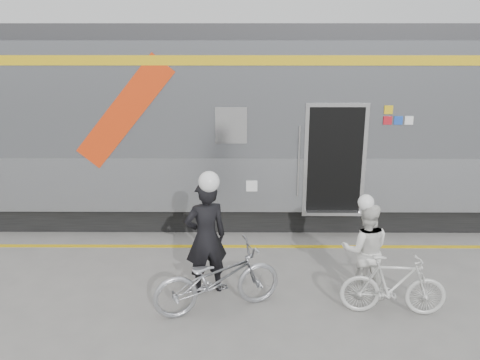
{
  "coord_description": "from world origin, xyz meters",
  "views": [
    {
      "loc": [
        -0.28,
        -6.79,
        4.03
      ],
      "look_at": [
        -0.33,
        1.6,
        1.5
      ],
      "focal_mm": 38.0,
      "sensor_mm": 36.0,
      "label": 1
    }
  ],
  "objects_px": {
    "woman": "(365,250)",
    "bicycle_left": "(217,279)",
    "man": "(206,238)",
    "bicycle_right": "(393,285)"
  },
  "relations": [
    {
      "from": "bicycle_right",
      "to": "woman",
      "type": "bearing_deg",
      "value": 33.55
    },
    {
      "from": "woman",
      "to": "bicycle_right",
      "type": "xyz_separation_m",
      "value": [
        0.3,
        -0.55,
        -0.3
      ]
    },
    {
      "from": "bicycle_left",
      "to": "bicycle_right",
      "type": "height_order",
      "value": "bicycle_left"
    },
    {
      "from": "man",
      "to": "bicycle_right",
      "type": "bearing_deg",
      "value": 146.49
    },
    {
      "from": "bicycle_left",
      "to": "woman",
      "type": "relative_size",
      "value": 1.27
    },
    {
      "from": "bicycle_right",
      "to": "bicycle_left",
      "type": "bearing_deg",
      "value": 92.63
    },
    {
      "from": "woman",
      "to": "bicycle_left",
      "type": "bearing_deg",
      "value": 16.19
    },
    {
      "from": "man",
      "to": "bicycle_right",
      "type": "distance_m",
      "value": 2.86
    },
    {
      "from": "man",
      "to": "bicycle_left",
      "type": "bearing_deg",
      "value": 89.84
    },
    {
      "from": "woman",
      "to": "man",
      "type": "bearing_deg",
      "value": 2.53
    }
  ]
}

